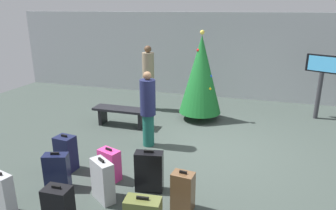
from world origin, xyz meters
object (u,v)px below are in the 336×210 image
suitcase_2 (57,171)px  suitcase_4 (110,165)px  holiday_tree (201,75)px  traveller_0 (148,108)px  suitcase_6 (103,181)px  suitcase_8 (66,153)px  suitcase_3 (183,191)px  suitcase_7 (59,208)px  traveller_1 (148,76)px  suitcase_5 (149,171)px  flight_info_kiosk (322,75)px  waiting_bench (122,113)px  suitcase_0 (2,194)px

suitcase_2 → suitcase_4: 0.89m
holiday_tree → traveller_0: holiday_tree is taller
suitcase_6 → suitcase_8: suitcase_6 is taller
traveller_0 → suitcase_2: bearing=-113.2°
traveller_0 → suitcase_3: size_ratio=2.58×
holiday_tree → suitcase_7: holiday_tree is taller
suitcase_3 → suitcase_4: size_ratio=1.07×
traveller_1 → suitcase_5: bearing=-69.6°
flight_info_kiosk → suitcase_7: flight_info_kiosk is taller
holiday_tree → suitcase_3: holiday_tree is taller
suitcase_2 → flight_info_kiosk: bearing=47.0°
flight_info_kiosk → traveller_1: 4.79m
waiting_bench → suitcase_5: (1.72, -2.60, -0.01)m
flight_info_kiosk → waiting_bench: (-4.94, -2.10, -0.88)m
suitcase_0 → suitcase_3: suitcase_0 is taller
waiting_bench → traveller_0: (1.08, -0.92, 0.53)m
traveller_1 → suitcase_5: (1.52, -4.10, -0.67)m
suitcase_5 → suitcase_6: 0.78m
suitcase_3 → suitcase_7: bearing=-149.6°
holiday_tree → suitcase_4: size_ratio=3.97×
holiday_tree → suitcase_2: bearing=-111.9°
flight_info_kiosk → traveller_0: bearing=-141.9°
suitcase_6 → suitcase_8: 1.32m
flight_info_kiosk → suitcase_2: bearing=-133.0°
suitcase_5 → suitcase_6: (-0.61, -0.48, -0.00)m
traveller_1 → suitcase_6: bearing=-78.7°
suitcase_3 → suitcase_7: size_ratio=0.98×
suitcase_4 → suitcase_7: (-0.08, -1.37, 0.03)m
flight_info_kiosk → suitcase_5: size_ratio=2.40×
traveller_1 → suitcase_2: bearing=-90.0°
holiday_tree → suitcase_5: bearing=-91.9°
waiting_bench → traveller_1: bearing=82.6°
suitcase_3 → suitcase_4: suitcase_3 is taller
traveller_0 → suitcase_6: traveller_0 is taller
suitcase_0 → suitcase_2: size_ratio=1.07×
suitcase_2 → suitcase_3: bearing=1.5°
holiday_tree → traveller_1: holiday_tree is taller
suitcase_0 → suitcase_4: bearing=52.4°
traveller_1 → suitcase_4: bearing=-79.7°
traveller_1 → suitcase_0: traveller_1 is taller
traveller_0 → traveller_1: (-0.89, 2.43, 0.13)m
waiting_bench → suitcase_3: bearing=-50.9°
traveller_1 → suitcase_3: 5.00m
flight_info_kiosk → suitcase_0: size_ratio=2.47×
suitcase_5 → traveller_1: bearing=110.4°
waiting_bench → suitcase_5: bearing=-56.5°
flight_info_kiosk → suitcase_0: 7.86m
traveller_1 → suitcase_7: size_ratio=2.87×
flight_info_kiosk → suitcase_3: flight_info_kiosk is taller
flight_info_kiosk → suitcase_8: flight_info_kiosk is taller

